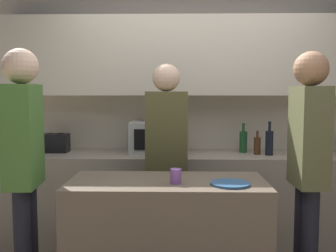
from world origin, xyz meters
TOP-DOWN VIEW (x-y plane):
  - back_wall at (0.00, 1.66)m, footprint 6.40×0.40m
  - back_counter at (0.00, 1.39)m, footprint 3.60×0.62m
  - kitchen_island at (-0.25, 0.32)m, footprint 1.35×0.61m
  - microwave at (-0.37, 1.46)m, footprint 0.52×0.39m
  - toaster at (-1.37, 1.46)m, footprint 0.26×0.16m
  - potted_plant at (1.21, 1.46)m, footprint 0.14×0.14m
  - bottle_0 at (0.46, 1.48)m, footprint 0.07×0.07m
  - bottle_1 at (0.57, 1.37)m, footprint 0.06×0.06m
  - bottle_2 at (0.68, 1.32)m, footprint 0.07×0.07m
  - plate_on_island at (0.17, 0.21)m, footprint 0.26×0.26m
  - cup_0 at (-0.19, 0.24)m, footprint 0.07×0.07m
  - person_left at (0.71, 0.33)m, footprint 0.23×0.34m
  - person_center at (-0.27, 0.89)m, footprint 0.35×0.22m
  - person_right at (-1.20, 0.25)m, footprint 0.23×0.35m

SIDE VIEW (x-z plane):
  - kitchen_island at x=-0.25m, z-range 0.00..0.88m
  - back_counter at x=0.00m, z-range 0.00..0.90m
  - plate_on_island at x=0.17m, z-range 0.88..0.90m
  - cup_0 at x=-0.19m, z-range 0.88..0.98m
  - bottle_1 at x=0.57m, z-range 0.87..1.09m
  - toaster at x=-1.37m, z-range 0.89..1.08m
  - bottle_0 at x=0.46m, z-range 0.86..1.15m
  - bottle_2 at x=0.68m, z-range 0.86..1.17m
  - person_center at x=-0.27m, z-range 0.17..1.88m
  - microwave at x=-0.37m, z-range 0.90..1.20m
  - person_left at x=0.71m, z-range 0.18..1.93m
  - person_right at x=-1.20m, z-range 0.18..1.95m
  - potted_plant at x=1.21m, z-range 0.90..1.29m
  - back_wall at x=0.00m, z-range 0.19..2.89m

